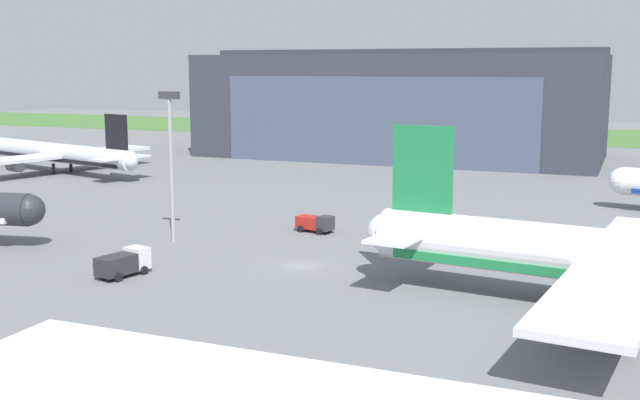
{
  "coord_description": "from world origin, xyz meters",
  "views": [
    {
      "loc": [
        29.38,
        -66.82,
        18.95
      ],
      "look_at": [
        -5.33,
        17.81,
        3.25
      ],
      "focal_mm": 43.82,
      "sensor_mm": 36.0,
      "label": 1
    }
  ],
  "objects_px": {
    "airliner_near_left": "(636,263)",
    "apron_light_mast": "(171,153)",
    "pushback_tractor": "(124,263)",
    "airliner_far_left": "(57,153)",
    "baggage_tug": "(315,223)",
    "maintenance_hangar": "(400,105)"
  },
  "relations": [
    {
      "from": "airliner_near_left",
      "to": "apron_light_mast",
      "type": "height_order",
      "value": "apron_light_mast"
    },
    {
      "from": "airliner_near_left",
      "to": "pushback_tractor",
      "type": "distance_m",
      "value": 43.75
    },
    {
      "from": "airliner_far_left",
      "to": "baggage_tug",
      "type": "distance_m",
      "value": 69.58
    },
    {
      "from": "maintenance_hangar",
      "to": "baggage_tug",
      "type": "height_order",
      "value": "maintenance_hangar"
    },
    {
      "from": "maintenance_hangar",
      "to": "apron_light_mast",
      "type": "xyz_separation_m",
      "value": [
        0.64,
        -88.72,
        -1.05
      ]
    },
    {
      "from": "baggage_tug",
      "to": "maintenance_hangar",
      "type": "bearing_deg",
      "value": 99.56
    },
    {
      "from": "airliner_near_left",
      "to": "apron_light_mast",
      "type": "relative_size",
      "value": 2.77
    },
    {
      "from": "airliner_far_left",
      "to": "apron_light_mast",
      "type": "distance_m",
      "value": 64.61
    },
    {
      "from": "airliner_far_left",
      "to": "pushback_tractor",
      "type": "relative_size",
      "value": 8.02
    },
    {
      "from": "airliner_far_left",
      "to": "baggage_tug",
      "type": "height_order",
      "value": "airliner_far_left"
    },
    {
      "from": "maintenance_hangar",
      "to": "pushback_tractor",
      "type": "xyz_separation_m",
      "value": [
        4.34,
        -102.71,
        -9.53
      ]
    },
    {
      "from": "maintenance_hangar",
      "to": "airliner_near_left",
      "type": "relative_size",
      "value": 1.81
    },
    {
      "from": "baggage_tug",
      "to": "airliner_near_left",
      "type": "bearing_deg",
      "value": -28.68
    },
    {
      "from": "airliner_far_left",
      "to": "apron_light_mast",
      "type": "height_order",
      "value": "apron_light_mast"
    },
    {
      "from": "airliner_near_left",
      "to": "airliner_far_left",
      "type": "relative_size",
      "value": 1.05
    },
    {
      "from": "airliner_near_left",
      "to": "airliner_far_left",
      "type": "height_order",
      "value": "airliner_near_left"
    },
    {
      "from": "pushback_tractor",
      "to": "baggage_tug",
      "type": "distance_m",
      "value": 25.9
    },
    {
      "from": "airliner_near_left",
      "to": "pushback_tractor",
      "type": "relative_size",
      "value": 8.42
    },
    {
      "from": "pushback_tractor",
      "to": "apron_light_mast",
      "type": "relative_size",
      "value": 0.33
    },
    {
      "from": "maintenance_hangar",
      "to": "apron_light_mast",
      "type": "height_order",
      "value": "maintenance_hangar"
    },
    {
      "from": "airliner_near_left",
      "to": "apron_light_mast",
      "type": "distance_m",
      "value": 48.09
    },
    {
      "from": "maintenance_hangar",
      "to": "baggage_tug",
      "type": "relative_size",
      "value": 17.54
    }
  ]
}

